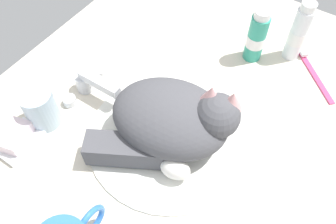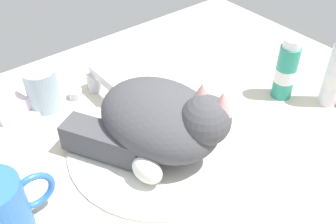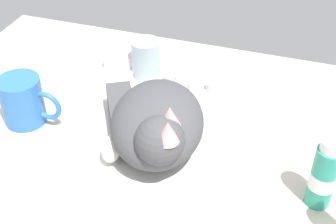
% 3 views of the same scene
% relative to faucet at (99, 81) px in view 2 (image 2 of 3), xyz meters
% --- Properties ---
extents(ground_plane, '(1.10, 0.83, 0.03)m').
position_rel_faucet_xyz_m(ground_plane, '(0.00, -0.21, -0.04)').
color(ground_plane, beige).
extents(sink_basin, '(0.33, 0.33, 0.01)m').
position_rel_faucet_xyz_m(sink_basin, '(0.00, -0.21, -0.02)').
color(sink_basin, silver).
rests_on(sink_basin, ground_plane).
extents(faucet, '(0.13, 0.12, 0.06)m').
position_rel_faucet_xyz_m(faucet, '(0.00, 0.00, 0.00)').
color(faucet, silver).
rests_on(faucet, ground_plane).
extents(cat, '(0.25, 0.26, 0.14)m').
position_rel_faucet_xyz_m(cat, '(-0.00, -0.22, 0.04)').
color(cat, '#4C4C51').
rests_on(cat, sink_basin).
extents(rinse_cup, '(0.06, 0.06, 0.09)m').
position_rel_faucet_xyz_m(rinse_cup, '(-0.11, 0.03, 0.02)').
color(rinse_cup, silver).
rests_on(rinse_cup, ground_plane).
extents(soap_dish, '(0.09, 0.06, 0.01)m').
position_rel_faucet_xyz_m(soap_dish, '(-0.18, 0.03, -0.02)').
color(soap_dish, white).
rests_on(soap_dish, ground_plane).
extents(soap_bar, '(0.08, 0.06, 0.03)m').
position_rel_faucet_xyz_m(soap_bar, '(-0.18, 0.03, -0.00)').
color(soap_bar, silver).
rests_on(soap_bar, soap_dish).
extents(toothpaste_bottle, '(0.04, 0.04, 0.13)m').
position_rel_faucet_xyz_m(toothpaste_bottle, '(0.29, -0.25, 0.03)').
color(toothpaste_bottle, teal).
rests_on(toothpaste_bottle, ground_plane).
extents(mouthwash_bottle, '(0.04, 0.04, 0.15)m').
position_rel_faucet_xyz_m(mouthwash_bottle, '(0.35, -0.32, 0.04)').
color(mouthwash_bottle, white).
rests_on(mouthwash_bottle, ground_plane).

